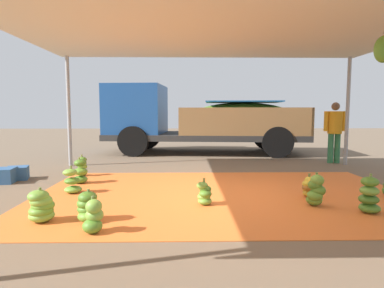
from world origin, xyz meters
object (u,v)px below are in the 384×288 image
(banana_bunch_2, at_px, (93,217))
(crate_1, at_px, (18,173))
(banana_bunch_5, at_px, (204,194))
(banana_bunch_9, at_px, (80,172))
(banana_bunch_0, at_px, (82,167))
(banana_bunch_4, at_px, (309,187))
(banana_bunch_6, at_px, (88,207))
(worker_0, at_px, (335,128))
(cargo_truck_main, at_px, (198,119))
(crate_0, at_px, (3,176))
(banana_bunch_3, at_px, (316,191))
(banana_bunch_7, at_px, (72,182))
(banana_bunch_10, at_px, (369,196))
(banana_bunch_8, at_px, (41,207))

(banana_bunch_2, height_order, crate_1, banana_bunch_2)
(banana_bunch_5, xyz_separation_m, banana_bunch_9, (-2.45, 1.63, 0.05))
(banana_bunch_0, bearing_deg, banana_bunch_4, -23.88)
(banana_bunch_6, relative_size, worker_0, 0.27)
(cargo_truck_main, relative_size, crate_0, 16.00)
(worker_0, bearing_deg, crate_0, -162.61)
(banana_bunch_3, xyz_separation_m, banana_bunch_9, (-4.19, 1.73, -0.01))
(banana_bunch_4, distance_m, crate_1, 6.01)
(banana_bunch_5, distance_m, banana_bunch_6, 1.78)
(banana_bunch_7, distance_m, banana_bunch_10, 4.88)
(banana_bunch_5, bearing_deg, banana_bunch_10, -11.56)
(banana_bunch_5, distance_m, worker_0, 5.87)
(banana_bunch_3, distance_m, cargo_truck_main, 7.07)
(banana_bunch_5, height_order, cargo_truck_main, cargo_truck_main)
(crate_0, bearing_deg, banana_bunch_5, -22.99)
(banana_bunch_4, distance_m, banana_bunch_8, 4.23)
(banana_bunch_9, bearing_deg, banana_bunch_6, -70.46)
(banana_bunch_3, height_order, crate_0, banana_bunch_3)
(banana_bunch_3, relative_size, cargo_truck_main, 0.07)
(worker_0, relative_size, crate_1, 4.11)
(banana_bunch_5, bearing_deg, crate_1, 152.26)
(banana_bunch_0, xyz_separation_m, banana_bunch_3, (4.38, -2.52, 0.03))
(banana_bunch_2, relative_size, banana_bunch_5, 1.06)
(banana_bunch_4, height_order, banana_bunch_5, banana_bunch_5)
(banana_bunch_0, bearing_deg, crate_1, -165.29)
(banana_bunch_9, distance_m, crate_0, 1.63)
(banana_bunch_3, distance_m, banana_bunch_7, 4.18)
(banana_bunch_7, xyz_separation_m, worker_0, (6.32, 3.44, 0.80))
(banana_bunch_6, bearing_deg, crate_0, 134.83)
(banana_bunch_3, xyz_separation_m, banana_bunch_4, (0.10, 0.54, -0.06))
(banana_bunch_7, bearing_deg, banana_bunch_9, 97.35)
(banana_bunch_9, bearing_deg, worker_0, 22.18)
(banana_bunch_9, distance_m, crate_1, 1.57)
(banana_bunch_0, height_order, worker_0, worker_0)
(cargo_truck_main, bearing_deg, banana_bunch_10, -72.96)
(banana_bunch_3, height_order, cargo_truck_main, cargo_truck_main)
(banana_bunch_8, bearing_deg, banana_bunch_2, -27.58)
(banana_bunch_6, bearing_deg, banana_bunch_0, 108.23)
(banana_bunch_10, distance_m, crate_0, 6.81)
(banana_bunch_9, bearing_deg, banana_bunch_4, -15.57)
(banana_bunch_6, distance_m, banana_bunch_9, 2.53)
(worker_0, height_order, crate_1, worker_0)
(banana_bunch_5, relative_size, crate_1, 1.01)
(banana_bunch_4, height_order, crate_1, banana_bunch_4)
(banana_bunch_0, height_order, crate_1, banana_bunch_0)
(banana_bunch_5, xyz_separation_m, crate_1, (-3.95, 2.08, -0.04))
(banana_bunch_3, height_order, banana_bunch_9, banana_bunch_9)
(banana_bunch_2, distance_m, crate_0, 3.95)
(worker_0, bearing_deg, banana_bunch_8, -140.98)
(banana_bunch_2, bearing_deg, banana_bunch_10, 10.63)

